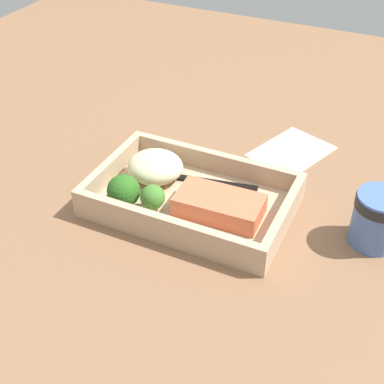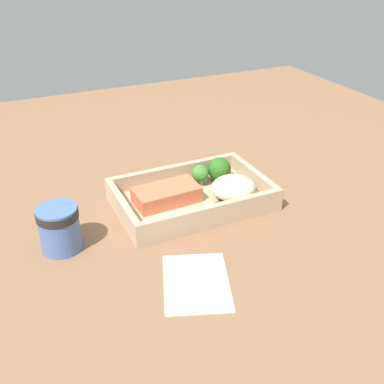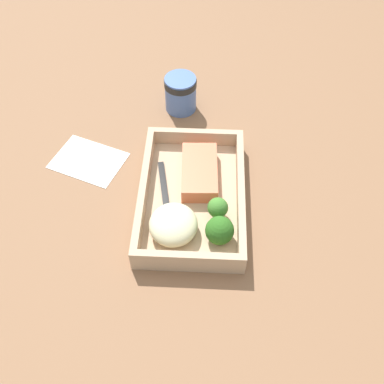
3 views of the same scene
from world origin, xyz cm
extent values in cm
cube|color=brown|center=(0.00, 0.00, -1.00)|extent=(160.00, 160.00, 2.00)
cube|color=tan|center=(0.00, 0.00, 0.60)|extent=(28.32, 18.15, 1.20)
cube|color=tan|center=(0.00, -8.47, 2.80)|extent=(28.32, 1.20, 3.21)
cube|color=tan|center=(0.00, 8.47, 2.80)|extent=(28.32, 1.20, 3.21)
cube|color=tan|center=(-13.56, 0.00, 2.80)|extent=(1.20, 15.75, 3.21)
cube|color=tan|center=(13.56, 0.00, 2.80)|extent=(1.20, 15.75, 3.21)
cube|color=#DE6D49|center=(-4.69, 1.14, 2.67)|extent=(12.21, 6.83, 2.93)
ellipsoid|color=beige|center=(7.37, -2.71, 3.26)|extent=(8.48, 8.04, 4.13)
cylinder|color=#8AA461|center=(8.34, 4.86, 1.72)|extent=(1.80, 1.80, 1.03)
sphere|color=#2C621D|center=(8.34, 4.86, 3.54)|extent=(4.75, 4.75, 4.75)
cylinder|color=#769A57|center=(3.90, 4.51, 1.95)|extent=(1.33, 1.33, 1.51)
sphere|color=#407B2C|center=(3.90, 4.51, 3.67)|extent=(3.51, 3.51, 3.51)
cube|color=black|center=(-1.68, -5.12, 1.42)|extent=(12.39, 3.39, 0.44)
cube|color=black|center=(6.08, -3.65, 1.42)|extent=(3.75, 2.79, 0.44)
cylinder|color=#4A6BB0|center=(-25.01, -3.57, 3.82)|extent=(6.45, 6.45, 7.65)
cylinder|color=black|center=(-25.01, -3.57, 6.56)|extent=(6.64, 6.64, 1.38)
cube|color=white|center=(-8.85, -20.42, 0.12)|extent=(13.55, 15.64, 0.24)
camera|label=1|loc=(-25.78, 54.94, 48.68)|focal=50.00mm
camera|label=2|loc=(-30.95, -66.25, 44.26)|focal=42.00mm
camera|label=3|loc=(48.54, 2.32, 64.10)|focal=42.00mm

